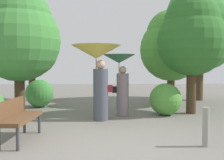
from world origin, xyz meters
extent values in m
plane|color=slate|center=(0.00, 0.00, 0.00)|extent=(40.00, 40.00, 0.00)
cylinder|color=#474C56|center=(-0.33, 2.67, 0.72)|extent=(0.41, 0.41, 1.45)
sphere|color=tan|center=(-0.33, 2.67, 1.56)|extent=(0.26, 0.26, 0.26)
cylinder|color=#333338|center=(-0.46, 2.68, 1.34)|extent=(0.02, 0.02, 0.79)
cone|color=#D8C64C|center=(-0.46, 2.68, 1.92)|extent=(1.38, 1.38, 0.37)
cube|color=maroon|center=(-0.07, 2.65, 0.90)|extent=(0.14, 0.10, 0.20)
cylinder|color=gray|center=(0.33, 3.38, 0.65)|extent=(0.37, 0.37, 1.31)
sphere|color=tan|center=(0.33, 3.38, 1.41)|extent=(0.23, 0.23, 0.23)
cylinder|color=#333338|center=(0.22, 3.39, 1.24)|extent=(0.02, 0.02, 0.77)
cone|color=#33724C|center=(0.22, 3.39, 1.75)|extent=(0.99, 0.99, 0.26)
cube|color=black|center=(0.09, 3.40, 0.81)|extent=(0.14, 0.10, 0.20)
cylinder|color=#38383D|center=(-1.77, -0.12, 0.22)|extent=(0.06, 0.06, 0.44)
cylinder|color=#38383D|center=(-1.70, 1.22, 0.22)|extent=(0.06, 0.06, 0.44)
cylinder|color=#38383D|center=(-2.04, 1.23, 0.22)|extent=(0.06, 0.06, 0.44)
cube|color=brown|center=(-1.90, 0.56, 0.46)|extent=(0.51, 1.52, 0.08)
cube|color=brown|center=(-2.14, 0.57, 0.66)|extent=(0.13, 1.50, 0.35)
cylinder|color=#42301E|center=(-3.51, 7.48, 1.52)|extent=(0.30, 0.30, 3.03)
sphere|color=#2D6B28|center=(-3.51, 7.48, 2.27)|extent=(2.36, 2.36, 2.36)
sphere|color=#2D6B28|center=(-3.51, 7.48, 2.88)|extent=(1.89, 1.89, 1.89)
cylinder|color=#4C3823|center=(4.06, 7.34, 2.08)|extent=(0.42, 0.42, 4.16)
sphere|color=#428C3D|center=(4.06, 7.34, 3.12)|extent=(3.61, 3.61, 3.61)
sphere|color=#428C3D|center=(4.06, 7.34, 3.95)|extent=(2.89, 2.89, 2.89)
cylinder|color=#42301E|center=(-2.85, 3.54, 1.55)|extent=(0.31, 0.31, 3.10)
sphere|color=#428C3D|center=(-2.85, 3.54, 2.32)|extent=(2.54, 2.54, 2.54)
sphere|color=#428C3D|center=(-2.85, 3.54, 2.94)|extent=(2.03, 2.03, 2.03)
cylinder|color=#42301E|center=(2.57, 3.74, 1.55)|extent=(0.31, 0.31, 3.10)
sphere|color=#2D6B28|center=(2.57, 3.74, 2.32)|extent=(2.22, 2.22, 2.22)
sphere|color=#2D6B28|center=(2.57, 3.74, 2.94)|extent=(1.78, 1.78, 1.78)
cylinder|color=#4C3823|center=(2.38, 5.64, 1.46)|extent=(0.29, 0.29, 2.91)
sphere|color=#4C9338|center=(2.38, 5.64, 2.18)|extent=(2.44, 2.44, 2.44)
sphere|color=#4C9338|center=(2.38, 5.64, 2.77)|extent=(1.95, 1.95, 1.95)
sphere|color=#4C9338|center=(1.67, 3.42, 0.50)|extent=(1.00, 1.00, 1.00)
sphere|color=#428C3D|center=(-2.66, 5.30, 0.52)|extent=(1.04, 1.04, 1.04)
cylinder|color=gray|center=(1.67, 0.05, 0.37)|extent=(0.12, 0.12, 0.74)
camera|label=1|loc=(-0.22, -4.93, 1.47)|focal=43.66mm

